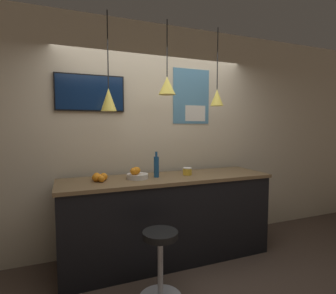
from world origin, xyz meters
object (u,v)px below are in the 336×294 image
spread_jar (187,171)px  juice_bottle (156,166)px  bar_stool (160,257)px  fruit_bowl (137,174)px  mounted_tv (90,93)px

spread_jar → juice_bottle: bearing=180.0°
bar_stool → fruit_bowl: size_ratio=2.64×
mounted_tv → spread_jar: bearing=-19.4°
juice_bottle → spread_jar: bearing=0.0°
juice_bottle → bar_stool: bearing=-106.2°
bar_stool → fruit_bowl: (-0.03, 0.69, 0.65)m
fruit_bowl → mounted_tv: 1.10m
juice_bottle → spread_jar: juice_bottle is taller
fruit_bowl → mounted_tv: size_ratio=0.31×
bar_stool → juice_bottle: bearing=73.8°
spread_jar → mounted_tv: bearing=160.6°
fruit_bowl → mounted_tv: mounted_tv is taller
juice_bottle → mounted_tv: 1.16m
spread_jar → mounted_tv: 1.48m
bar_stool → juice_bottle: size_ratio=2.15×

